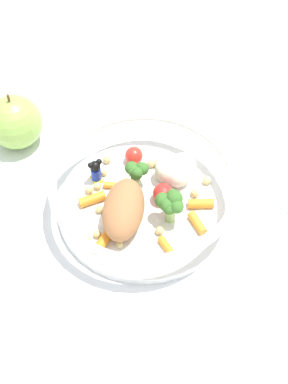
{
  "coord_description": "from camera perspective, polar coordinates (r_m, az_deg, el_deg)",
  "views": [
    {
      "loc": [
        -0.32,
        0.23,
        0.55
      ],
      "look_at": [
        0.01,
        0.01,
        0.04
      ],
      "focal_mm": 47.46,
      "sensor_mm": 36.0,
      "label": 1
    }
  ],
  "objects": [
    {
      "name": "ground_plane",
      "position": [
        0.68,
        0.94,
        -2.1
      ],
      "size": [
        2.4,
        2.4,
        0.0
      ],
      "primitive_type": "plane",
      "color": "white"
    },
    {
      "name": "food_container",
      "position": [
        0.66,
        0.16,
        -0.02
      ],
      "size": [
        0.24,
        0.24,
        0.07
      ],
      "color": "white",
      "rests_on": "ground_plane"
    },
    {
      "name": "loose_apple",
      "position": [
        0.76,
        -14.28,
        7.62
      ],
      "size": [
        0.08,
        0.08,
        0.09
      ],
      "color": "#8CB74C",
      "rests_on": "ground_plane"
    }
  ]
}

